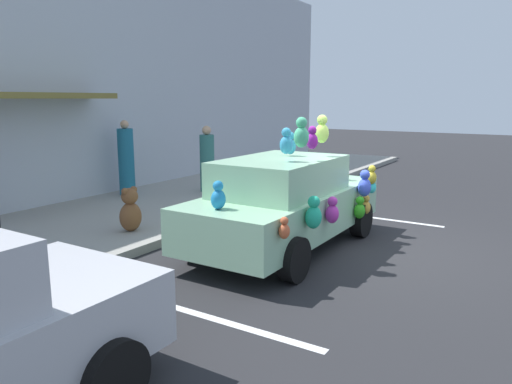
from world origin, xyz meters
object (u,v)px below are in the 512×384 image
plush_covered_car (286,201)px  pedestrian_by_lamp (126,161)px  pedestrian_near_shopfront (207,161)px  teddy_bear_on_sidewalk (130,211)px

plush_covered_car → pedestrian_by_lamp: size_ratio=2.32×
pedestrian_near_shopfront → pedestrian_by_lamp: pedestrian_by_lamp is taller
teddy_bear_on_sidewalk → plush_covered_car: bearing=-69.2°
teddy_bear_on_sidewalk → pedestrian_near_shopfront: pedestrian_near_shopfront is taller
plush_covered_car → pedestrian_near_shopfront: (2.78, 3.80, 0.11)m
pedestrian_by_lamp → pedestrian_near_shopfront: bearing=-45.2°
teddy_bear_on_sidewalk → pedestrian_by_lamp: 3.55m
pedestrian_near_shopfront → plush_covered_car: bearing=-126.1°
plush_covered_car → pedestrian_near_shopfront: bearing=53.9°
teddy_bear_on_sidewalk → pedestrian_near_shopfront: (3.77, 1.18, 0.40)m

